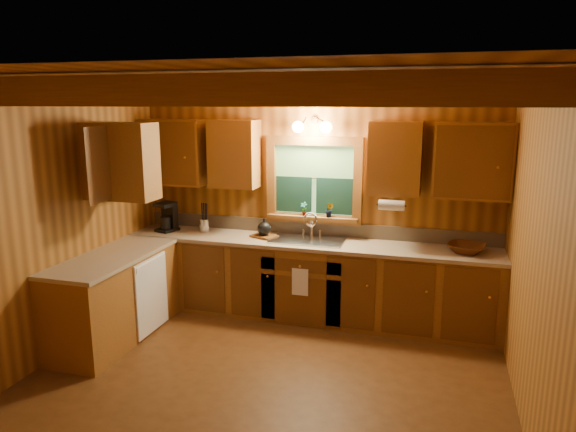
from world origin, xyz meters
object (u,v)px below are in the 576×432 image
(cutting_board, at_px, (264,236))
(wicker_basket, at_px, (466,248))
(coffee_maker, at_px, (168,217))
(sink, at_px, (308,244))

(cutting_board, xyz_separation_m, wicker_basket, (2.22, -0.02, 0.03))
(coffee_maker, relative_size, cutting_board, 1.24)
(sink, distance_m, coffee_maker, 1.76)
(cutting_board, bearing_deg, coffee_maker, -157.84)
(sink, height_order, coffee_maker, coffee_maker)
(cutting_board, relative_size, wicker_basket, 0.74)
(coffee_maker, height_order, cutting_board, coffee_maker)
(sink, xyz_separation_m, cutting_board, (-0.52, 0.00, 0.06))
(cutting_board, bearing_deg, sink, 21.40)
(sink, bearing_deg, cutting_board, 179.71)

